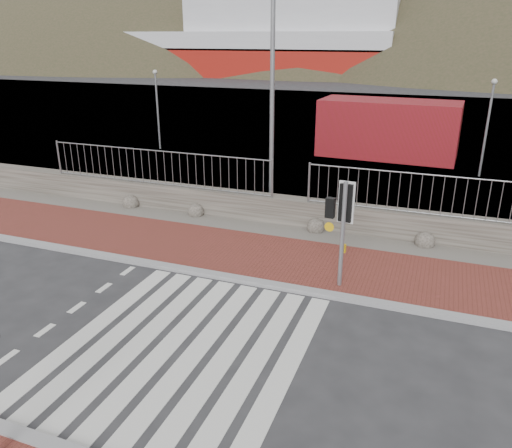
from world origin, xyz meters
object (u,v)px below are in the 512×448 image
at_px(streetlight, 277,73).
at_px(ferry, 252,38).
at_px(traffic_signal_far, 342,212).
at_px(shipping_container, 388,129).

bearing_deg(streetlight, ferry, 116.26).
height_order(ferry, traffic_signal_far, ferry).
distance_m(traffic_signal_far, shipping_container, 14.86).
bearing_deg(traffic_signal_far, ferry, -60.79).
distance_m(traffic_signal_far, streetlight, 6.16).
bearing_deg(ferry, streetlight, -68.27).
relative_size(ferry, streetlight, 6.00).
relative_size(traffic_signal_far, streetlight, 0.32).
relative_size(streetlight, shipping_container, 1.24).
height_order(traffic_signal_far, shipping_container, shipping_container).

